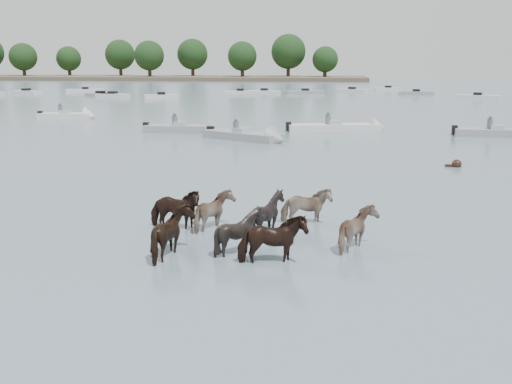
# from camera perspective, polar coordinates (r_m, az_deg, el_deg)

# --- Properties ---
(ground) EXTENTS (400.00, 400.00, 0.00)m
(ground) POSITION_cam_1_polar(r_m,az_deg,el_deg) (13.73, 0.33, -6.97)
(ground) COLOR #4D606F
(ground) RESTS_ON ground
(shoreline) EXTENTS (160.00, 30.00, 1.00)m
(shoreline) POSITION_cam_1_polar(r_m,az_deg,el_deg) (177.95, -16.40, 10.70)
(shoreline) COLOR #4C4233
(shoreline) RESTS_ON ground
(pony_herd) EXTENTS (6.43, 4.74, 1.35)m
(pony_herd) POSITION_cam_1_polar(r_m,az_deg,el_deg) (15.16, -0.89, -3.17)
(pony_herd) COLOR black
(pony_herd) RESTS_ON ground
(swimming_pony) EXTENTS (0.72, 0.44, 0.44)m
(swimming_pony) POSITION_cam_1_polar(r_m,az_deg,el_deg) (27.79, 18.96, 2.56)
(swimming_pony) COLOR black
(swimming_pony) RESTS_ON ground
(motorboat_a) EXTENTS (5.48, 1.81, 1.92)m
(motorboat_a) POSITION_cam_1_polar(r_m,az_deg,el_deg) (39.86, -6.31, 6.16)
(motorboat_a) COLOR gray
(motorboat_a) RESTS_ON ground
(motorboat_b) EXTENTS (5.76, 4.29, 1.92)m
(motorboat_b) POSITION_cam_1_polar(r_m,az_deg,el_deg) (35.28, -0.35, 5.42)
(motorboat_b) COLOR gray
(motorboat_b) RESTS_ON ground
(motorboat_c) EXTENTS (6.97, 3.10, 1.92)m
(motorboat_c) POSITION_cam_1_polar(r_m,az_deg,el_deg) (40.93, 8.76, 6.25)
(motorboat_c) COLOR silver
(motorboat_c) RESTS_ON ground
(motorboat_d) EXTENTS (5.74, 1.96, 1.92)m
(motorboat_d) POSITION_cam_1_polar(r_m,az_deg,el_deg) (40.62, 23.50, 5.32)
(motorboat_d) COLOR gray
(motorboat_d) RESTS_ON ground
(motorboat_f) EXTENTS (4.94, 2.13, 1.92)m
(motorboat_f) POSITION_cam_1_polar(r_m,az_deg,el_deg) (51.70, -17.42, 7.11)
(motorboat_f) COLOR silver
(motorboat_f) RESTS_ON ground
(distant_flotilla) EXTENTS (102.13, 29.74, 0.93)m
(distant_flotilla) POSITION_cam_1_polar(r_m,az_deg,el_deg) (84.53, 6.98, 9.49)
(distant_flotilla) COLOR silver
(distant_flotilla) RESTS_ON ground
(treeline) EXTENTS (148.42, 21.00, 12.50)m
(treeline) POSITION_cam_1_polar(r_m,az_deg,el_deg) (177.85, -15.86, 12.76)
(treeline) COLOR #382619
(treeline) RESTS_ON ground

